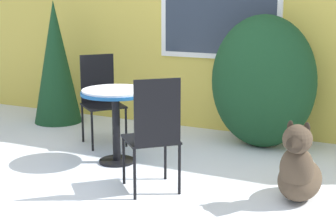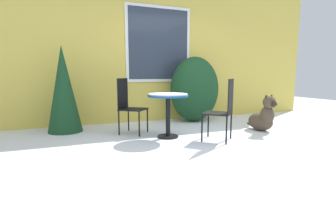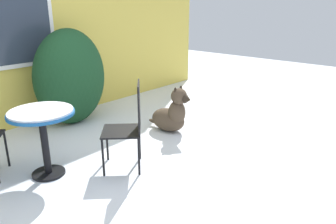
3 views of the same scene
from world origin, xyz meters
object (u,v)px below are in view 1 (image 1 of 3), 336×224
patio_chair_far_side (153,132)px  dog (299,172)px  patio_table (116,104)px  patio_chair_near_table (101,97)px

patio_chair_far_side → dog: bearing=152.5°
patio_chair_far_side → dog: size_ratio=1.27×
patio_chair_far_side → dog: patio_chair_far_side is taller
patio_table → patio_chair_far_side: (0.70, -0.54, -0.06)m
patio_chair_near_table → patio_chair_far_side: size_ratio=1.00×
patio_chair_near_table → dog: 2.46m
patio_table → dog: 1.85m
patio_table → patio_chair_far_side: size_ratio=0.75×
patio_chair_near_table → dog: patio_chair_near_table is taller
patio_table → dog: size_ratio=0.95×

